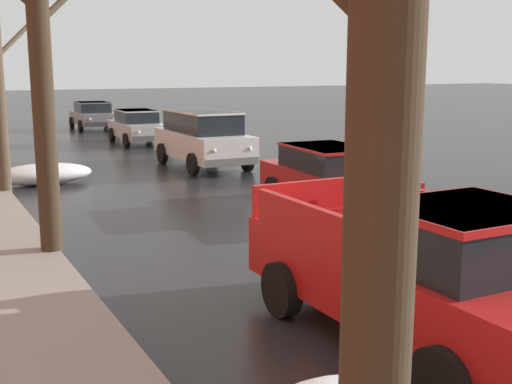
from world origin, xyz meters
name	(u,v)px	position (x,y,z in m)	size (l,w,h in m)	color
snow_bank_along_left_kerb	(192,135)	(3.86, 26.71, 0.37)	(2.33, 1.06, 0.76)	white
snow_bank_mid_block_left	(44,174)	(-3.47, 19.50, 0.29)	(2.60, 1.20, 0.63)	white
bare_tree_at_the_corner	(389,49)	(-4.62, 3.56, 3.24)	(1.84, 3.60, 6.29)	#382B1E
bare_tree_second_along_sidewalk	(37,50)	(-4.66, 12.32, 3.43)	(3.22, 3.52, 6.32)	#382B1E
pickup_truck_red_approaching_near_lane	(427,273)	(-1.53, 6.54, 0.88)	(2.21, 4.88, 1.76)	red
sedan_red_parked_kerbside_close	(332,176)	(1.73, 13.19, 0.75)	(2.19, 4.47, 1.42)	red
suv_white_parked_kerbside_mid	(203,137)	(1.64, 20.36, 0.99)	(2.05, 4.61, 1.82)	silver
sedan_silver_parked_far_down_block	(138,126)	(1.83, 27.77, 0.75)	(1.97, 4.17, 1.42)	#B7B7BC
sedan_grey_queued_behind_truck	(93,115)	(1.78, 35.09, 0.75)	(2.11, 3.91, 1.42)	slate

